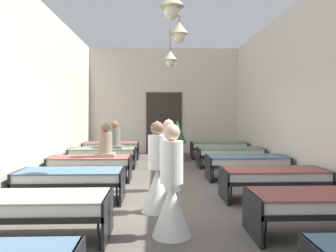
{
  "coord_description": "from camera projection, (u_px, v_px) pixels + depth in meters",
  "views": [
    {
      "loc": [
        -0.31,
        -6.98,
        1.62
      ],
      "look_at": [
        0.0,
        1.75,
        1.26
      ],
      "focal_mm": 35.71,
      "sensor_mm": 36.0,
      "label": 1
    }
  ],
  "objects": [
    {
      "name": "ground_plane",
      "position": [
        171.0,
        191.0,
        7.05
      ],
      "size": [
        6.42,
        12.99,
        0.1
      ],
      "primitive_type": "cube",
      "color": "#59544C"
    },
    {
      "name": "nurse_mid_aisle",
      "position": [
        172.0,
        196.0,
        4.35
      ],
      "size": [
        0.52,
        0.52,
        1.49
      ],
      "rotation": [
        0.0,
        0.0,
        3.47
      ],
      "color": "white",
      "rests_on": "ground"
    },
    {
      "name": "nurse_near_aisle",
      "position": [
        169.0,
        165.0,
        6.94
      ],
      "size": [
        0.52,
        0.52,
        1.49
      ],
      "rotation": [
        0.0,
        0.0,
        0.68
      ],
      "color": "white",
      "rests_on": "ground"
    },
    {
      "name": "bed_right_row_3",
      "position": [
        247.0,
        161.0,
        8.01
      ],
      "size": [
        1.9,
        0.84,
        0.57
      ],
      "color": "black",
      "rests_on": "ground"
    },
    {
      "name": "patient_seated_primary",
      "position": [
        115.0,
        138.0,
        9.65
      ],
      "size": [
        0.44,
        0.44,
        0.8
      ],
      "color": "slate",
      "rests_on": "bed_left_row_4"
    },
    {
      "name": "bed_right_row_4",
      "position": [
        230.0,
        152.0,
        9.84
      ],
      "size": [
        1.9,
        0.84,
        0.57
      ],
      "color": "black",
      "rests_on": "ground"
    },
    {
      "name": "potted_plant",
      "position": [
        177.0,
        135.0,
        11.34
      ],
      "size": [
        0.64,
        0.64,
        1.34
      ],
      "color": "brown",
      "rests_on": "ground"
    },
    {
      "name": "bed_left_row_3",
      "position": [
        91.0,
        162.0,
        7.87
      ],
      "size": [
        1.9,
        0.84,
        0.57
      ],
      "color": "black",
      "rests_on": "ground"
    },
    {
      "name": "bed_left_row_1",
      "position": [
        34.0,
        206.0,
        4.21
      ],
      "size": [
        1.9,
        0.84,
        0.57
      ],
      "color": "black",
      "rests_on": "ground"
    },
    {
      "name": "bed_left_row_5",
      "position": [
        111.0,
        146.0,
        11.53
      ],
      "size": [
        1.9,
        0.84,
        0.57
      ],
      "color": "black",
      "rests_on": "ground"
    },
    {
      "name": "bed_left_row_4",
      "position": [
        103.0,
        153.0,
        9.7
      ],
      "size": [
        1.9,
        0.84,
        0.57
      ],
      "color": "black",
      "rests_on": "ground"
    },
    {
      "name": "nurse_far_aisle",
      "position": [
        157.0,
        179.0,
        5.43
      ],
      "size": [
        0.52,
        0.52,
        1.49
      ],
      "rotation": [
        0.0,
        0.0,
        5.35
      ],
      "color": "white",
      "rests_on": "ground"
    },
    {
      "name": "bed_right_row_2",
      "position": [
        273.0,
        176.0,
        6.18
      ],
      "size": [
        1.9,
        0.84,
        0.57
      ],
      "color": "black",
      "rests_on": "ground"
    },
    {
      "name": "bed_left_row_2",
      "position": [
        71.0,
        177.0,
        6.04
      ],
      "size": [
        1.9,
        0.84,
        0.57
      ],
      "color": "black",
      "rests_on": "ground"
    },
    {
      "name": "bed_right_row_1",
      "position": [
        323.0,
        203.0,
        4.35
      ],
      "size": [
        1.9,
        0.84,
        0.57
      ],
      "color": "black",
      "rests_on": "ground"
    },
    {
      "name": "bed_right_row_5",
      "position": [
        218.0,
        146.0,
        11.67
      ],
      "size": [
        1.9,
        0.84,
        0.57
      ],
      "color": "black",
      "rests_on": "ground"
    },
    {
      "name": "room_shell",
      "position": [
        169.0,
        94.0,
        8.24
      ],
      "size": [
        6.22,
        12.59,
        4.14
      ],
      "color": "beige",
      "rests_on": "ground"
    },
    {
      "name": "patient_seated_secondary",
      "position": [
        105.0,
        144.0,
        7.88
      ],
      "size": [
        0.44,
        0.44,
        0.8
      ],
      "color": "gray",
      "rests_on": "bed_left_row_3"
    }
  ]
}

